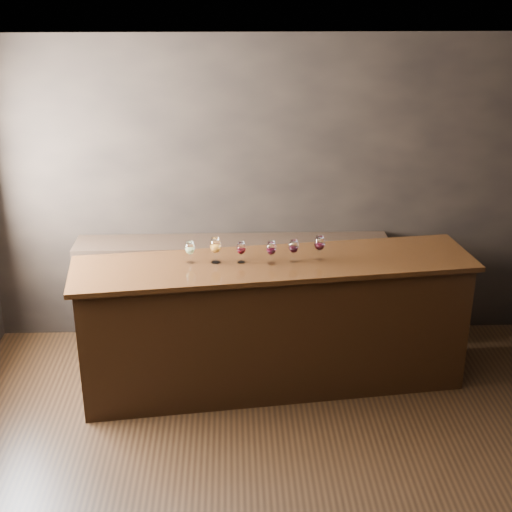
{
  "coord_description": "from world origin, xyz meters",
  "views": [
    {
      "loc": [
        -0.28,
        -3.95,
        3.32
      ],
      "look_at": [
        -0.09,
        1.27,
        1.18
      ],
      "focal_mm": 50.0,
      "sensor_mm": 36.0,
      "label": 1
    }
  ],
  "objects_px": {
    "back_bar_shelf": "(233,292)",
    "bar_counter": "(274,327)",
    "glass_red_a": "(241,249)",
    "glass_white": "(190,248)",
    "glass_red_c": "(294,247)",
    "glass_red_d": "(320,244)",
    "glass_red_b": "(271,249)",
    "glass_amber": "(215,246)"
  },
  "relations": [
    {
      "from": "bar_counter",
      "to": "glass_red_a",
      "type": "height_order",
      "value": "glass_red_a"
    },
    {
      "from": "glass_white",
      "to": "glass_red_c",
      "type": "distance_m",
      "value": 0.82
    },
    {
      "from": "glass_red_c",
      "to": "glass_red_d",
      "type": "xyz_separation_m",
      "value": [
        0.21,
        0.03,
        0.01
      ]
    },
    {
      "from": "back_bar_shelf",
      "to": "glass_amber",
      "type": "xyz_separation_m",
      "value": [
        -0.14,
        -0.76,
        0.76
      ]
    },
    {
      "from": "glass_red_a",
      "to": "glass_red_d",
      "type": "height_order",
      "value": "glass_red_d"
    },
    {
      "from": "glass_white",
      "to": "glass_amber",
      "type": "relative_size",
      "value": 0.86
    },
    {
      "from": "glass_red_c",
      "to": "glass_white",
      "type": "bearing_deg",
      "value": 179.88
    },
    {
      "from": "glass_red_a",
      "to": "glass_red_b",
      "type": "distance_m",
      "value": 0.24
    },
    {
      "from": "glass_red_b",
      "to": "glass_red_c",
      "type": "xyz_separation_m",
      "value": [
        0.18,
        0.04,
        -0.0
      ]
    },
    {
      "from": "glass_white",
      "to": "glass_amber",
      "type": "bearing_deg",
      "value": -0.46
    },
    {
      "from": "glass_white",
      "to": "glass_red_b",
      "type": "xyz_separation_m",
      "value": [
        0.64,
        -0.04,
        0.0
      ]
    },
    {
      "from": "glass_white",
      "to": "glass_red_a",
      "type": "relative_size",
      "value": 1.05
    },
    {
      "from": "back_bar_shelf",
      "to": "glass_amber",
      "type": "height_order",
      "value": "glass_amber"
    },
    {
      "from": "back_bar_shelf",
      "to": "bar_counter",
      "type": "bearing_deg",
      "value": -66.38
    },
    {
      "from": "glass_red_d",
      "to": "glass_red_b",
      "type": "bearing_deg",
      "value": -171.09
    },
    {
      "from": "bar_counter",
      "to": "back_bar_shelf",
      "type": "distance_m",
      "value": 0.83
    },
    {
      "from": "glass_red_b",
      "to": "bar_counter",
      "type": "bearing_deg",
      "value": 49.13
    },
    {
      "from": "bar_counter",
      "to": "glass_amber",
      "type": "distance_m",
      "value": 0.86
    },
    {
      "from": "glass_white",
      "to": "glass_amber",
      "type": "xyz_separation_m",
      "value": [
        0.2,
        -0.0,
        0.02
      ]
    },
    {
      "from": "glass_amber",
      "to": "glass_red_b",
      "type": "relative_size",
      "value": 1.14
    },
    {
      "from": "glass_white",
      "to": "glass_red_b",
      "type": "relative_size",
      "value": 0.98
    },
    {
      "from": "glass_white",
      "to": "glass_red_c",
      "type": "bearing_deg",
      "value": -0.12
    },
    {
      "from": "glass_red_c",
      "to": "glass_red_a",
      "type": "bearing_deg",
      "value": -179.64
    },
    {
      "from": "back_bar_shelf",
      "to": "glass_red_c",
      "type": "relative_size",
      "value": 15.46
    },
    {
      "from": "glass_red_c",
      "to": "glass_amber",
      "type": "bearing_deg",
      "value": 179.99
    },
    {
      "from": "glass_red_d",
      "to": "glass_amber",
      "type": "bearing_deg",
      "value": -178.22
    },
    {
      "from": "bar_counter",
      "to": "glass_red_b",
      "type": "relative_size",
      "value": 16.89
    },
    {
      "from": "glass_red_b",
      "to": "glass_red_d",
      "type": "height_order",
      "value": "glass_red_d"
    },
    {
      "from": "back_bar_shelf",
      "to": "glass_red_c",
      "type": "bearing_deg",
      "value": -57.78
    },
    {
      "from": "glass_red_c",
      "to": "back_bar_shelf",
      "type": "bearing_deg",
      "value": 122.22
    },
    {
      "from": "bar_counter",
      "to": "glass_red_a",
      "type": "distance_m",
      "value": 0.75
    },
    {
      "from": "bar_counter",
      "to": "glass_red_d",
      "type": "bearing_deg",
      "value": -3.12
    },
    {
      "from": "glass_red_a",
      "to": "glass_red_c",
      "type": "xyz_separation_m",
      "value": [
        0.42,
        0.0,
        0.01
      ]
    },
    {
      "from": "glass_amber",
      "to": "glass_red_b",
      "type": "distance_m",
      "value": 0.44
    },
    {
      "from": "bar_counter",
      "to": "glass_red_b",
      "type": "xyz_separation_m",
      "value": [
        -0.03,
        -0.04,
        0.71
      ]
    },
    {
      "from": "bar_counter",
      "to": "glass_red_a",
      "type": "relative_size",
      "value": 18.04
    },
    {
      "from": "back_bar_shelf",
      "to": "glass_red_d",
      "type": "xyz_separation_m",
      "value": [
        0.69,
        -0.74,
        0.76
      ]
    },
    {
      "from": "bar_counter",
      "to": "glass_white",
      "type": "height_order",
      "value": "glass_white"
    },
    {
      "from": "glass_amber",
      "to": "glass_red_d",
      "type": "distance_m",
      "value": 0.83
    },
    {
      "from": "back_bar_shelf",
      "to": "glass_red_b",
      "type": "bearing_deg",
      "value": -69.35
    },
    {
      "from": "glass_red_c",
      "to": "glass_red_d",
      "type": "distance_m",
      "value": 0.21
    },
    {
      "from": "bar_counter",
      "to": "glass_white",
      "type": "bearing_deg",
      "value": 173.04
    }
  ]
}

